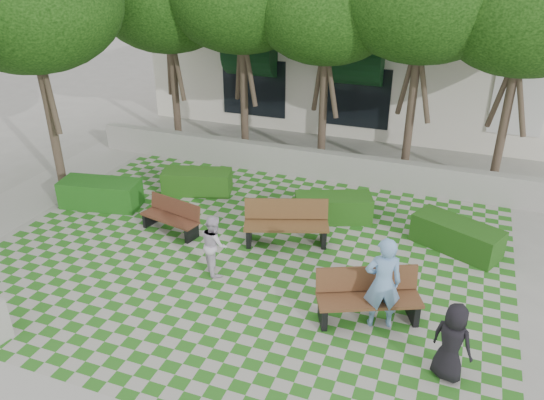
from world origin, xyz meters
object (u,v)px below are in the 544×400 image
at_px(bench_west, 171,217).
at_px(bench_east, 368,297).
at_px(hedge_midright, 333,208).
at_px(hedge_west, 101,194).
at_px(person_white, 214,244).
at_px(hedge_midleft, 197,182).
at_px(person_dark, 452,342).
at_px(bench_mid, 286,224).
at_px(hedge_east, 456,236).
at_px(person_blue, 383,283).

bearing_deg(bench_west, bench_east, -5.09).
bearing_deg(hedge_midright, hedge_west, -166.75).
xyz_separation_m(hedge_midright, person_white, (-1.87, -3.35, 0.35)).
bearing_deg(hedge_midleft, person_white, -56.92).
bearing_deg(person_dark, hedge_midright, -30.81).
height_order(hedge_midleft, hedge_west, hedge_west).
relative_size(bench_west, person_white, 1.21).
height_order(bench_mid, bench_west, bench_mid).
bearing_deg(hedge_midleft, hedge_east, -5.32).
bearing_deg(person_white, hedge_east, -100.98).
height_order(person_blue, person_white, person_blue).
distance_m(bench_mid, hedge_west, 5.55).
bearing_deg(hedge_midleft, bench_west, -78.15).
relative_size(bench_mid, hedge_midright, 1.08).
bearing_deg(person_white, hedge_midleft, -7.80).
relative_size(hedge_east, hedge_midleft, 1.04).
bearing_deg(hedge_west, bench_west, -12.58).
height_order(bench_east, hedge_midright, bench_east).
bearing_deg(person_blue, hedge_midleft, -53.16).
height_order(bench_east, person_blue, person_blue).
relative_size(hedge_midleft, person_dark, 1.35).
bearing_deg(person_blue, bench_mid, -59.80).
xyz_separation_m(hedge_midleft, person_blue, (6.16, -4.16, 0.63)).
distance_m(person_blue, person_dark, 1.67).
distance_m(bench_mid, hedge_midleft, 3.88).
distance_m(hedge_midright, hedge_west, 6.51).
height_order(hedge_east, hedge_midleft, hedge_east).
bearing_deg(bench_east, hedge_east, 41.89).
xyz_separation_m(bench_east, person_white, (-3.56, 0.46, 0.19)).
bearing_deg(hedge_west, hedge_midleft, 39.33).
xyz_separation_m(bench_mid, bench_west, (-2.94, -0.52, -0.11)).
bearing_deg(person_dark, hedge_midleft, -9.17).
height_order(bench_west, hedge_midright, bench_west).
bearing_deg(bench_west, hedge_midleft, 114.48).
height_order(bench_mid, person_white, person_white).
bearing_deg(person_blue, person_dark, 125.61).
distance_m(bench_mid, hedge_midright, 1.76).
bearing_deg(bench_east, person_blue, -45.87).
bearing_deg(hedge_east, person_white, -150.10).
xyz_separation_m(bench_mid, hedge_west, (-5.55, 0.07, -0.14)).
bearing_deg(bench_mid, person_white, -140.61).
bearing_deg(hedge_east, bench_mid, -164.26).
xyz_separation_m(bench_west, person_white, (1.85, -1.27, 0.29)).
distance_m(bench_east, person_blue, 0.54).
height_order(bench_east, hedge_west, bench_east).
distance_m(hedge_midright, hedge_midleft, 4.22).
height_order(hedge_midright, person_white, person_white).
xyz_separation_m(bench_west, hedge_midleft, (-0.49, 2.32, -0.06)).
bearing_deg(bench_west, bench_mid, 22.62).
bearing_deg(bench_west, person_white, -21.78).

